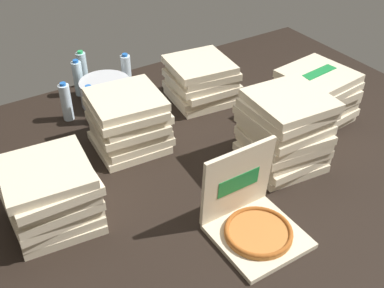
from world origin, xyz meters
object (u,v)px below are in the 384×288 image
at_px(pizza_stack_right_mid, 284,131).
at_px(water_bottle_0, 66,102).
at_px(water_bottle_3, 119,104).
at_px(water_bottle_4, 78,78).
at_px(pizza_stack_left_near, 52,195).
at_px(ice_bucket, 106,92).
at_px(pizza_stack_center_far, 316,96).
at_px(water_bottle_1, 91,105).
at_px(open_pizza_box, 252,219).
at_px(pizza_stack_center_near, 201,81).
at_px(pizza_stack_left_mid, 128,121).
at_px(water_bottle_5, 83,69).
at_px(water_bottle_2, 126,72).

relative_size(pizza_stack_right_mid, water_bottle_0, 1.71).
bearing_deg(water_bottle_3, water_bottle_4, 100.53).
bearing_deg(water_bottle_3, pizza_stack_left_near, -134.98).
bearing_deg(ice_bucket, pizza_stack_center_far, -40.68).
height_order(pizza_stack_center_far, water_bottle_1, pizza_stack_center_far).
height_order(ice_bucket, water_bottle_4, water_bottle_4).
distance_m(open_pizza_box, water_bottle_1, 1.16).
relative_size(pizza_stack_center_near, pizza_stack_left_mid, 1.04).
relative_size(water_bottle_4, water_bottle_5, 1.00).
bearing_deg(ice_bucket, pizza_stack_right_mid, -63.54).
bearing_deg(water_bottle_5, water_bottle_3, -89.17).
bearing_deg(pizza_stack_center_far, water_bottle_5, 131.58).
distance_m(pizza_stack_left_mid, water_bottle_5, 0.74).
bearing_deg(water_bottle_5, pizza_stack_left_near, -117.32).
bearing_deg(open_pizza_box, water_bottle_0, 105.31).
bearing_deg(water_bottle_5, ice_bucket, -84.01).
xyz_separation_m(open_pizza_box, water_bottle_4, (-0.18, 1.47, 0.04)).
bearing_deg(pizza_stack_left_near, pizza_stack_center_far, 0.24).
height_order(open_pizza_box, pizza_stack_center_near, open_pizza_box).
distance_m(water_bottle_0, water_bottle_1, 0.15).
height_order(pizza_stack_left_near, water_bottle_2, pizza_stack_left_near).
bearing_deg(pizza_stack_center_near, pizza_stack_left_near, -154.05).
bearing_deg(water_bottle_5, water_bottle_0, -124.45).
relative_size(water_bottle_0, water_bottle_2, 1.00).
xyz_separation_m(water_bottle_1, water_bottle_2, (0.34, 0.25, 0.00)).
bearing_deg(water_bottle_0, pizza_stack_left_near, -113.79).
xyz_separation_m(open_pizza_box, pizza_stack_right_mid, (0.41, 0.29, 0.12)).
distance_m(pizza_stack_right_mid, water_bottle_3, 0.93).
bearing_deg(ice_bucket, water_bottle_2, 27.44).
xyz_separation_m(water_bottle_3, water_bottle_5, (-0.01, 0.51, 0.00)).
bearing_deg(pizza_stack_center_far, ice_bucket, 139.32).
bearing_deg(water_bottle_0, pizza_stack_center_near, -15.94).
bearing_deg(ice_bucket, water_bottle_4, 119.10).
relative_size(ice_bucket, water_bottle_1, 1.29).
height_order(water_bottle_2, water_bottle_3, same).
bearing_deg(open_pizza_box, water_bottle_5, 94.06).
xyz_separation_m(pizza_stack_left_mid, ice_bucket, (0.07, 0.46, -0.08)).
relative_size(open_pizza_box, pizza_stack_left_mid, 0.93).
bearing_deg(water_bottle_1, water_bottle_3, -30.40).
xyz_separation_m(open_pizza_box, ice_bucket, (-0.08, 1.29, -0.00)).
relative_size(water_bottle_2, water_bottle_3, 1.00).
height_order(pizza_stack_center_near, water_bottle_1, pizza_stack_center_near).
bearing_deg(pizza_stack_center_far, water_bottle_1, 149.41).
height_order(pizza_stack_right_mid, ice_bucket, pizza_stack_right_mid).
xyz_separation_m(pizza_stack_right_mid, pizza_stack_center_far, (0.42, 0.21, -0.04)).
distance_m(pizza_stack_right_mid, water_bottle_0, 1.21).
distance_m(pizza_stack_left_mid, ice_bucket, 0.48).
bearing_deg(water_bottle_0, open_pizza_box, -74.69).
relative_size(pizza_stack_center_near, water_bottle_5, 1.75).
bearing_deg(water_bottle_0, water_bottle_2, 18.70).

